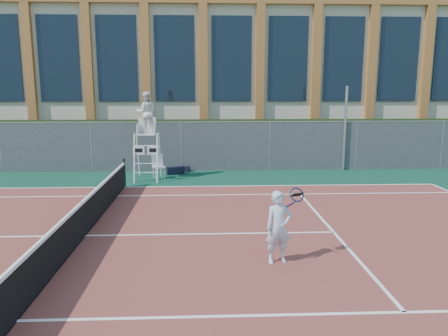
{
  "coord_description": "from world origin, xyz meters",
  "views": [
    {
      "loc": [
        3.08,
        -10.73,
        3.75
      ],
      "look_at": [
        3.67,
        3.0,
        1.2
      ],
      "focal_mm": 35.0,
      "sensor_mm": 36.0,
      "label": 1
    }
  ],
  "objects_px": {
    "steel_pole": "(345,129)",
    "plastic_chair": "(158,164)",
    "tennis_player": "(279,227)",
    "umpire_chair": "(146,115)"
  },
  "relations": [
    {
      "from": "steel_pole",
      "to": "plastic_chair",
      "type": "height_order",
      "value": "steel_pole"
    },
    {
      "from": "steel_pole",
      "to": "tennis_player",
      "type": "xyz_separation_m",
      "value": [
        -4.76,
        -10.59,
        -1.08
      ]
    },
    {
      "from": "umpire_chair",
      "to": "plastic_chair",
      "type": "distance_m",
      "value": 2.09
    },
    {
      "from": "steel_pole",
      "to": "umpire_chair",
      "type": "bearing_deg",
      "value": -169.23
    },
    {
      "from": "steel_pole",
      "to": "plastic_chair",
      "type": "xyz_separation_m",
      "value": [
        -8.28,
        -1.53,
        -1.3
      ]
    },
    {
      "from": "steel_pole",
      "to": "umpire_chair",
      "type": "xyz_separation_m",
      "value": [
        -8.68,
        -1.65,
        0.74
      ]
    },
    {
      "from": "steel_pole",
      "to": "tennis_player",
      "type": "relative_size",
      "value": 2.39
    },
    {
      "from": "tennis_player",
      "to": "steel_pole",
      "type": "bearing_deg",
      "value": 65.8
    },
    {
      "from": "tennis_player",
      "to": "plastic_chair",
      "type": "bearing_deg",
      "value": 111.21
    },
    {
      "from": "plastic_chair",
      "to": "tennis_player",
      "type": "height_order",
      "value": "tennis_player"
    }
  ]
}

